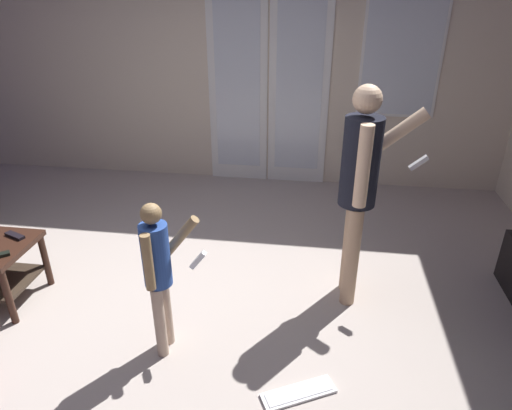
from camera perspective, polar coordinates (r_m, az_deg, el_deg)
The scene contains 6 objects.
ground_plane at distance 3.41m, azimuth -12.47°, elevation -13.56°, with size 6.40×5.34×0.02m, color #B0A39A.
wall_back_with_doors at distance 5.22m, azimuth -3.07°, elevation 17.39°, with size 6.40×0.09×2.74m.
person_adult at distance 3.10m, azimuth 13.16°, elevation 3.10°, with size 0.60×0.43×1.59m.
person_child at distance 2.75m, azimuth -12.29°, elevation -7.78°, with size 0.36×0.28×1.05m.
loose_keyboard at distance 2.83m, azimuth 5.44°, elevation -22.71°, with size 0.45×0.32×0.02m.
dvd_remote_slim at distance 3.74m, azimuth -28.35°, elevation -3.45°, with size 0.17×0.05×0.02m, color black.
Camera 1 is at (1.07, -2.42, 2.15)m, focal length 31.43 mm.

